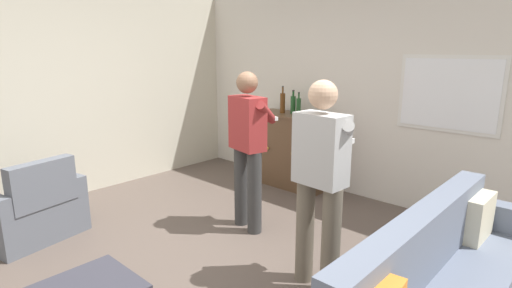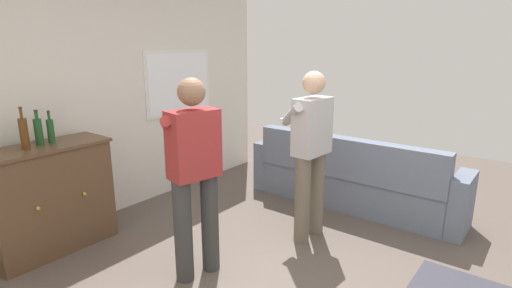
% 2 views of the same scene
% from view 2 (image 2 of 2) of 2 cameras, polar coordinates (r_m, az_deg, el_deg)
% --- Properties ---
extents(wall_back_with_window, '(5.20, 0.15, 2.80)m').
position_cam_2_polar(wall_back_with_window, '(4.71, -21.96, 6.79)').
color(wall_back_with_window, silver).
rests_on(wall_back_with_window, ground).
extents(couch, '(0.57, 2.57, 0.89)m').
position_cam_2_polar(couch, '(4.91, 13.33, -5.04)').
color(couch, slate).
rests_on(couch, ground).
extents(sideboard_cabinet, '(1.11, 0.49, 1.03)m').
position_cam_2_polar(sideboard_cabinet, '(4.25, -27.32, -6.89)').
color(sideboard_cabinet, brown).
rests_on(sideboard_cabinet, ground).
extents(bottle_wine_green, '(0.07, 0.07, 0.33)m').
position_cam_2_polar(bottle_wine_green, '(4.12, -28.65, 1.65)').
color(bottle_wine_green, '#1E4C23').
rests_on(bottle_wine_green, sideboard_cabinet).
extents(bottle_liquor_amber, '(0.07, 0.07, 0.37)m').
position_cam_2_polar(bottle_liquor_amber, '(4.01, -30.23, 1.36)').
color(bottle_liquor_amber, '#593314').
rests_on(bottle_liquor_amber, sideboard_cabinet).
extents(bottle_spirits_clear, '(0.06, 0.06, 0.30)m').
position_cam_2_polar(bottle_spirits_clear, '(4.15, -27.28, 1.73)').
color(bottle_spirits_clear, '#1E4C23').
rests_on(bottle_spirits_clear, sideboard_cabinet).
extents(person_standing_left, '(0.54, 0.51, 1.68)m').
position_cam_2_polar(person_standing_left, '(3.27, -8.87, -3.67)').
color(person_standing_left, '#383838').
rests_on(person_standing_left, ground).
extents(person_standing_right, '(0.56, 0.49, 1.68)m').
position_cam_2_polar(person_standing_right, '(3.92, 7.79, -0.58)').
color(person_standing_right, '#6B6051').
rests_on(person_standing_right, ground).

